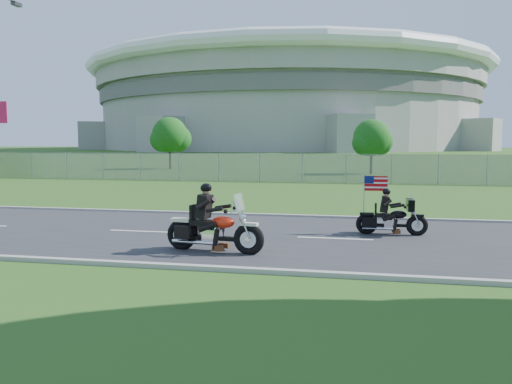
# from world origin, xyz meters

# --- Properties ---
(ground) EXTENTS (420.00, 420.00, 0.00)m
(ground) POSITION_xyz_m (0.00, 0.00, 0.00)
(ground) COLOR #2D4B17
(ground) RESTS_ON ground
(road) EXTENTS (120.00, 8.00, 0.04)m
(road) POSITION_xyz_m (0.00, 0.00, 0.02)
(road) COLOR #28282B
(road) RESTS_ON ground
(curb_north) EXTENTS (120.00, 0.18, 0.12)m
(curb_north) POSITION_xyz_m (0.00, 4.05, 0.05)
(curb_north) COLOR #9E9B93
(curb_north) RESTS_ON ground
(curb_south) EXTENTS (120.00, 0.18, 0.12)m
(curb_south) POSITION_xyz_m (0.00, -4.05, 0.05)
(curb_south) COLOR #9E9B93
(curb_south) RESTS_ON ground
(fence) EXTENTS (60.00, 0.03, 2.00)m
(fence) POSITION_xyz_m (-5.00, 20.00, 1.00)
(fence) COLOR gray
(fence) RESTS_ON ground
(stadium) EXTENTS (140.40, 140.40, 29.20)m
(stadium) POSITION_xyz_m (-20.00, 170.00, 15.58)
(stadium) COLOR #A3A099
(stadium) RESTS_ON ground
(tree_fence_near) EXTENTS (3.52, 3.28, 4.75)m
(tree_fence_near) POSITION_xyz_m (6.04, 30.04, 2.97)
(tree_fence_near) COLOR #382316
(tree_fence_near) RESTS_ON ground
(tree_fence_mid) EXTENTS (3.96, 3.69, 5.30)m
(tree_fence_mid) POSITION_xyz_m (-13.95, 34.04, 3.30)
(tree_fence_mid) COLOR #382316
(tree_fence_mid) RESTS_ON ground
(motorcycle_lead) EXTENTS (2.71, 0.87, 1.83)m
(motorcycle_lead) POSITION_xyz_m (0.96, -2.31, 0.57)
(motorcycle_lead) COLOR black
(motorcycle_lead) RESTS_ON ground
(motorcycle_follow) EXTENTS (2.15, 0.71, 1.80)m
(motorcycle_follow) POSITION_xyz_m (5.67, 1.00, 0.50)
(motorcycle_follow) COLOR black
(motorcycle_follow) RESTS_ON ground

